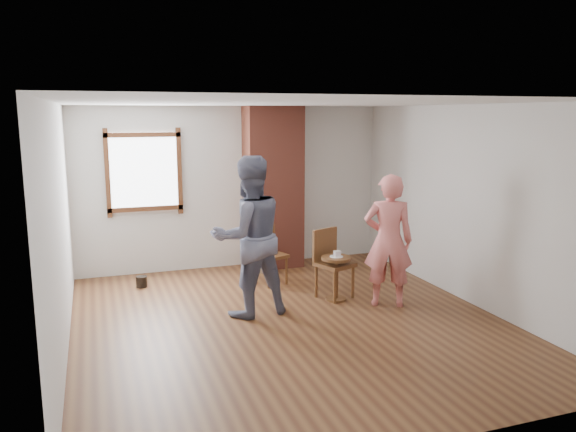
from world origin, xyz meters
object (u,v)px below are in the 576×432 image
object	(u,v)px
side_table	(336,271)
man	(249,237)
stoneware_crock	(256,256)
dining_chair_left	(268,251)
dining_chair_right	(331,259)
person_pink	(388,241)

from	to	relation	value
side_table	man	xyz separation A→B (m)	(-1.24, -0.13, 0.59)
stoneware_crock	dining_chair_left	distance (m)	0.72
dining_chair_right	person_pink	world-z (taller)	person_pink
man	dining_chair_left	bearing A→B (deg)	-126.24
dining_chair_right	person_pink	size ratio (longest dim) A/B	0.54
side_table	stoneware_crock	bearing A→B (deg)	109.62
dining_chair_left	man	bearing A→B (deg)	-136.66
dining_chair_left	person_pink	bearing A→B (deg)	-70.42
person_pink	man	bearing A→B (deg)	17.10
dining_chair_right	man	distance (m)	1.36
stoneware_crock	dining_chair_right	xyz separation A→B (m)	(0.61, -1.56, 0.28)
dining_chair_right	side_table	xyz separation A→B (m)	(0.00, -0.17, -0.12)
dining_chair_left	person_pink	size ratio (longest dim) A/B	0.49
dining_chair_left	man	size ratio (longest dim) A/B	0.43
dining_chair_right	side_table	world-z (taller)	dining_chair_right
stoneware_crock	person_pink	distance (m)	2.51
stoneware_crock	dining_chair_right	world-z (taller)	dining_chair_right
stoneware_crock	person_pink	world-z (taller)	person_pink
dining_chair_left	person_pink	distance (m)	1.91
dining_chair_left	side_table	xyz separation A→B (m)	(0.63, -1.06, -0.08)
side_table	person_pink	world-z (taller)	person_pink
dining_chair_right	person_pink	bearing A→B (deg)	-67.70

